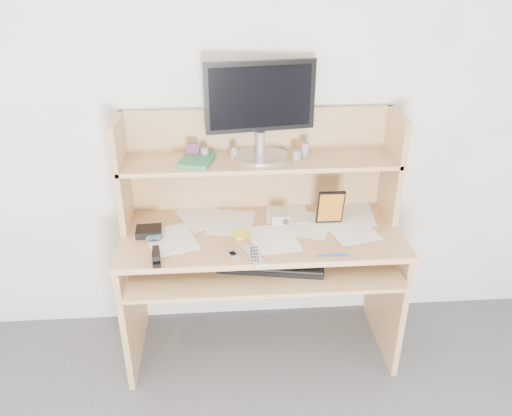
{
  "coord_description": "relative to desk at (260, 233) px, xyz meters",
  "views": [
    {
      "loc": [
        -0.19,
        -0.7,
        1.99
      ],
      "look_at": [
        -0.03,
        1.43,
        0.91
      ],
      "focal_mm": 35.0,
      "sensor_mm": 36.0,
      "label": 1
    }
  ],
  "objects": [
    {
      "name": "game_case",
      "position": [
        0.35,
        -0.04,
        0.16
      ],
      "size": [
        0.14,
        0.02,
        0.19
      ],
      "primitive_type": "cube",
      "rotation": [
        0.0,
        0.0,
        -0.0
      ],
      "color": "black",
      "rests_on": "paper_clutter"
    },
    {
      "name": "stapler",
      "position": [
        -0.5,
        -0.32,
        0.08
      ],
      "size": [
        0.05,
        0.14,
        0.04
      ],
      "primitive_type": "cube",
      "rotation": [
        0.0,
        0.0,
        0.14
      ],
      "color": "black",
      "rests_on": "paper_clutter"
    },
    {
      "name": "desk",
      "position": [
        0.0,
        0.0,
        0.0
      ],
      "size": [
        1.4,
        0.7,
        1.3
      ],
      "color": "tan",
      "rests_on": "floor"
    },
    {
      "name": "sticky_note_pad",
      "position": [
        -0.11,
        -0.11,
        0.06
      ],
      "size": [
        0.11,
        0.11,
        0.01
      ],
      "primitive_type": "cube",
      "rotation": [
        0.0,
        0.0,
        0.33
      ],
      "color": "yellow",
      "rests_on": "desk"
    },
    {
      "name": "flip_phone",
      "position": [
        -0.15,
        -0.31,
        0.07
      ],
      "size": [
        0.07,
        0.09,
        0.02
      ],
      "primitive_type": "cube",
      "rotation": [
        0.0,
        0.0,
        0.46
      ],
      "color": "#AAAAAC",
      "rests_on": "paper_clutter"
    },
    {
      "name": "blue_pen",
      "position": [
        0.31,
        -0.34,
        0.07
      ],
      "size": [
        0.15,
        0.01,
        0.01
      ],
      "primitive_type": "cylinder",
      "rotation": [
        1.57,
        0.0,
        1.57
      ],
      "color": "#172FB2",
      "rests_on": "paper_clutter"
    },
    {
      "name": "keyboard",
      "position": [
        0.03,
        -0.25,
        -0.03
      ],
      "size": [
        0.53,
        0.26,
        0.03
      ],
      "rotation": [
        0.0,
        0.0,
        -0.18
      ],
      "color": "black",
      "rests_on": "desk"
    },
    {
      "name": "chip_stack_c",
      "position": [
        0.18,
        0.04,
        0.41
      ],
      "size": [
        0.05,
        0.05,
        0.05
      ],
      "primitive_type": "cylinder",
      "rotation": [
        0.0,
        0.0,
        -0.28
      ],
      "color": "black",
      "rests_on": "desk"
    },
    {
      "name": "chip_stack_d",
      "position": [
        0.23,
        0.09,
        0.42
      ],
      "size": [
        0.05,
        0.05,
        0.07
      ],
      "primitive_type": "cylinder",
      "rotation": [
        0.0,
        0.0,
        -0.34
      ],
      "color": "silver",
      "rests_on": "desk"
    },
    {
      "name": "back_wall",
      "position": [
        0.0,
        0.24,
        0.56
      ],
      "size": [
        3.6,
        0.04,
        2.5
      ],
      "primitive_type": "cube",
      "color": "white",
      "rests_on": "floor"
    },
    {
      "name": "paper_clutter",
      "position": [
        0.0,
        -0.08,
        0.06
      ],
      "size": [
        1.32,
        0.54,
        0.01
      ],
      "primitive_type": "cube",
      "color": "white",
      "rests_on": "desk"
    },
    {
      "name": "monitor",
      "position": [
        0.01,
        0.12,
        0.64
      ],
      "size": [
        0.54,
        0.27,
        0.47
      ],
      "rotation": [
        0.0,
        0.0,
        0.16
      ],
      "color": "silver",
      "rests_on": "desk"
    },
    {
      "name": "tv_remote",
      "position": [
        -0.05,
        -0.33,
        0.07
      ],
      "size": [
        0.09,
        0.18,
        0.02
      ],
      "primitive_type": "cube",
      "rotation": [
        0.0,
        0.0,
        0.27
      ],
      "color": "#ABACA6",
      "rests_on": "paper_clutter"
    },
    {
      "name": "wallet",
      "position": [
        -0.56,
        -0.08,
        0.08
      ],
      "size": [
        0.13,
        0.11,
        0.03
      ],
      "primitive_type": "cube",
      "rotation": [
        0.0,
        0.0,
        0.07
      ],
      "color": "black",
      "rests_on": "paper_clutter"
    },
    {
      "name": "digital_camera",
      "position": [
        0.1,
        -0.03,
        0.09
      ],
      "size": [
        0.09,
        0.04,
        0.06
      ],
      "primitive_type": "cube",
      "rotation": [
        0.0,
        0.0,
        -0.04
      ],
      "color": "silver",
      "rests_on": "paper_clutter"
    },
    {
      "name": "card_box",
      "position": [
        -0.33,
        0.1,
        0.43
      ],
      "size": [
        0.06,
        0.02,
        0.08
      ],
      "primitive_type": "cube",
      "rotation": [
        0.0,
        0.0,
        0.09
      ],
      "color": "maroon",
      "rests_on": "desk"
    },
    {
      "name": "chip_stack_a",
      "position": [
        -0.27,
        0.1,
        0.41
      ],
      "size": [
        0.04,
        0.04,
        0.05
      ],
      "primitive_type": "cylinder",
      "rotation": [
        0.0,
        0.0,
        -0.07
      ],
      "color": "black",
      "rests_on": "desk"
    },
    {
      "name": "shelf_book",
      "position": [
        -0.31,
        0.05,
        0.4
      ],
      "size": [
        0.19,
        0.23,
        0.02
      ],
      "primitive_type": "cube",
      "rotation": [
        0.0,
        0.0,
        -0.21
      ],
      "color": "#30783C",
      "rests_on": "desk"
    },
    {
      "name": "chip_stack_b",
      "position": [
        -0.13,
        0.09,
        0.42
      ],
      "size": [
        0.04,
        0.04,
        0.06
      ],
      "primitive_type": "cylinder",
      "rotation": [
        0.0,
        0.0,
        -0.1
      ],
      "color": "white",
      "rests_on": "desk"
    }
  ]
}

